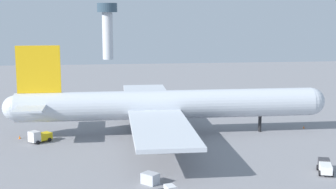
# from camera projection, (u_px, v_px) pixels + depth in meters

# --- Properties ---
(ground_plane) EXTENTS (273.74, 273.74, 0.00)m
(ground_plane) POSITION_uv_depth(u_px,v_px,m) (168.00, 134.00, 106.09)
(ground_plane) COLOR gray
(cargo_airplane) EXTENTS (68.44, 63.08, 19.13)m
(cargo_airplane) POSITION_uv_depth(u_px,v_px,m) (166.00, 105.00, 104.95)
(cargo_airplane) COLOR silver
(cargo_airplane) RESTS_ON ground_plane
(baggage_tug) EXTENTS (3.24, 5.10, 2.02)m
(baggage_tug) POSITION_uv_depth(u_px,v_px,m) (325.00, 167.00, 80.88)
(baggage_tug) COLOR #333338
(baggage_tug) RESTS_ON ground_plane
(fuel_truck) EXTENTS (4.20, 5.26, 2.34)m
(fuel_truck) POSITION_uv_depth(u_px,v_px,m) (118.00, 102.00, 136.76)
(fuel_truck) COLOR #B21E19
(fuel_truck) RESTS_ON ground_plane
(cargo_loader) EXTENTS (4.68, 4.59, 2.45)m
(cargo_loader) POSITION_uv_depth(u_px,v_px,m) (39.00, 137.00, 99.50)
(cargo_loader) COLOR silver
(cargo_loader) RESTS_ON ground_plane
(cargo_container_fore) EXTENTS (3.02, 3.01, 1.70)m
(cargo_container_fore) POSITION_uv_depth(u_px,v_px,m) (150.00, 178.00, 76.04)
(cargo_container_fore) COLOR #B7BCC6
(cargo_container_fore) RESTS_ON ground_plane
(safety_cone_nose) EXTENTS (0.40, 0.40, 0.57)m
(safety_cone_nose) POSITION_uv_depth(u_px,v_px,m) (304.00, 127.00, 111.17)
(safety_cone_nose) COLOR orange
(safety_cone_nose) RESTS_ON ground_plane
(safety_cone_tail) EXTENTS (0.47, 0.47, 0.67)m
(safety_cone_tail) POSITION_uv_depth(u_px,v_px,m) (20.00, 137.00, 102.35)
(safety_cone_tail) COLOR orange
(safety_cone_tail) RESTS_ON ground_plane
(control_tower) EXTENTS (10.47, 10.47, 29.21)m
(control_tower) POSITION_uv_depth(u_px,v_px,m) (107.00, 24.00, 258.72)
(control_tower) COLOR silver
(control_tower) RESTS_ON ground_plane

